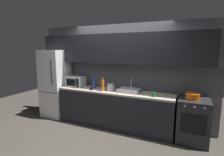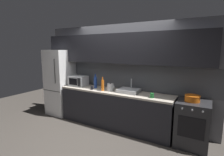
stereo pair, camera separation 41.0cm
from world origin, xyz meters
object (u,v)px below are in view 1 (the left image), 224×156
(oven_range, at_px, (193,121))
(mug_dark, at_px, (91,88))
(microwave, at_px, (76,81))
(wine_bottle_orange, at_px, (103,85))
(wine_bottle_blue, at_px, (94,82))
(cooking_pot, at_px, (193,96))
(kettle, at_px, (110,87))
(refrigerator, at_px, (56,83))
(mug_green, at_px, (154,94))

(oven_range, distance_m, mug_dark, 2.34)
(microwave, relative_size, mug_dark, 5.24)
(oven_range, height_order, wine_bottle_orange, wine_bottle_orange)
(oven_range, xyz_separation_m, microwave, (-2.88, 0.02, 0.58))
(wine_bottle_blue, relative_size, cooking_pot, 1.31)
(oven_range, xyz_separation_m, wine_bottle_orange, (-1.99, -0.14, 0.59))
(oven_range, bearing_deg, kettle, -178.60)
(wine_bottle_blue, distance_m, wine_bottle_orange, 0.37)
(refrigerator, distance_m, wine_bottle_blue, 1.25)
(mug_dark, bearing_deg, wine_bottle_blue, 98.95)
(wine_bottle_orange, bearing_deg, wine_bottle_blue, 153.62)
(kettle, distance_m, wine_bottle_blue, 0.49)
(refrigerator, distance_m, oven_range, 3.59)
(kettle, height_order, mug_green, kettle)
(oven_range, xyz_separation_m, cooking_pot, (-0.04, 0.00, 0.51))
(mug_green, bearing_deg, mug_dark, -178.93)
(oven_range, height_order, mug_green, mug_green)
(mug_dark, bearing_deg, wine_bottle_orange, 5.56)
(refrigerator, relative_size, mug_green, 18.81)
(oven_range, relative_size, kettle, 4.55)
(microwave, bearing_deg, wine_bottle_orange, -10.22)
(kettle, xyz_separation_m, mug_green, (1.05, -0.10, -0.04))
(wine_bottle_blue, bearing_deg, wine_bottle_orange, -26.38)
(wine_bottle_blue, height_order, mug_green, wine_bottle_blue)
(oven_range, bearing_deg, wine_bottle_blue, 179.47)
(kettle, distance_m, mug_green, 1.06)
(oven_range, distance_m, wine_bottle_orange, 2.08)
(oven_range, height_order, microwave, microwave)
(mug_green, bearing_deg, microwave, 175.60)
(kettle, bearing_deg, wine_bottle_blue, 172.24)
(refrigerator, distance_m, cooking_pot, 3.52)
(wine_bottle_blue, xyz_separation_m, mug_green, (1.54, -0.16, -0.10))
(microwave, bearing_deg, cooking_pot, -0.37)
(wine_bottle_blue, xyz_separation_m, wine_bottle_orange, (0.33, -0.16, -0.02))
(mug_dark, bearing_deg, microwave, 162.30)
(microwave, xyz_separation_m, mug_green, (2.10, -0.16, -0.09))
(oven_range, bearing_deg, microwave, 179.61)
(refrigerator, distance_m, microwave, 0.69)
(mug_dark, height_order, cooking_pot, cooking_pot)
(oven_range, bearing_deg, cooking_pot, 177.86)
(kettle, height_order, wine_bottle_orange, wine_bottle_orange)
(refrigerator, bearing_deg, oven_range, -0.02)
(microwave, distance_m, kettle, 1.05)
(kettle, bearing_deg, cooking_pot, 1.48)
(kettle, relative_size, mug_green, 1.99)
(kettle, bearing_deg, microwave, 176.49)
(wine_bottle_orange, xyz_separation_m, mug_green, (1.21, -0.00, -0.09))
(wine_bottle_orange, bearing_deg, oven_range, 4.06)
(kettle, height_order, mug_dark, kettle)
(oven_range, xyz_separation_m, mug_green, (-0.78, -0.14, 0.50))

